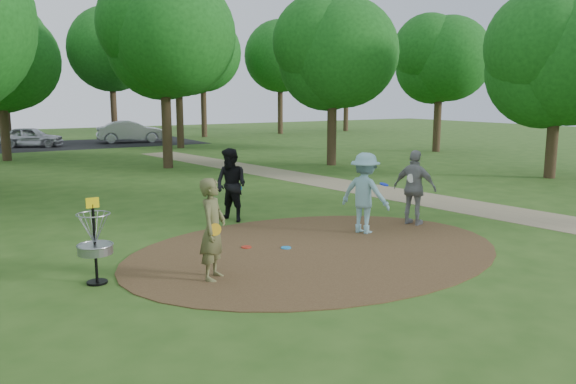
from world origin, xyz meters
TOP-DOWN VIEW (x-y plane):
  - ground at (0.00, 0.00)m, footprint 100.00×100.00m
  - dirt_clearing at (0.00, 0.00)m, footprint 8.40×8.40m
  - footpath at (6.50, 2.00)m, footprint 7.55×39.89m
  - parking_lot at (2.00, 30.00)m, footprint 14.00×8.00m
  - player_observer_with_disc at (-2.64, -0.57)m, footprint 0.78×0.79m
  - player_throwing_with_disc at (1.86, 0.73)m, footprint 1.33×1.44m
  - player_walking_with_disc at (-0.31, 3.55)m, footprint 1.05×1.15m
  - player_waiting_with_disc at (3.48, 0.74)m, footprint 0.87×1.22m
  - disc_ground_cyan at (-0.49, 0.48)m, footprint 0.22×0.22m
  - disc_ground_red at (-1.20, 0.98)m, footprint 0.22×0.22m
  - car_left at (-1.94, 29.41)m, footprint 4.10×2.99m
  - car_right at (4.49, 29.56)m, footprint 4.83×2.46m
  - disc_golf_basket at (-4.50, 0.30)m, footprint 0.63×0.63m
  - tree_ring at (0.94, 8.66)m, footprint 37.00×45.55m

SIDE VIEW (x-z plane):
  - ground at x=0.00m, z-range 0.00..0.00m
  - parking_lot at x=2.00m, z-range 0.00..0.01m
  - footpath at x=6.50m, z-range 0.00..0.01m
  - dirt_clearing at x=0.00m, z-range 0.00..0.02m
  - disc_ground_cyan at x=-0.49m, z-range 0.02..0.04m
  - disc_ground_red at x=-1.20m, z-range 0.02..0.04m
  - car_left at x=-1.94m, z-range 0.00..1.30m
  - car_right at x=4.49m, z-range 0.00..1.52m
  - disc_golf_basket at x=-4.50m, z-range 0.10..1.64m
  - player_observer_with_disc at x=-2.64m, z-range 0.00..1.85m
  - player_waiting_with_disc at x=3.48m, z-range 0.00..1.92m
  - player_walking_with_disc at x=-0.31m, z-range 0.00..1.92m
  - player_throwing_with_disc at x=1.86m, z-range 0.00..1.94m
  - tree_ring at x=0.94m, z-range 0.70..9.70m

